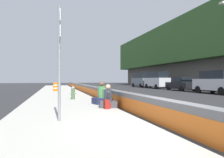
{
  "coord_description": "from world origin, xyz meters",
  "views": [
    {
      "loc": [
        -5.4,
        3.2,
        1.45
      ],
      "look_at": [
        10.76,
        -1.31,
        1.47
      ],
      "focal_mm": 33.43,
      "sensor_mm": 36.0,
      "label": 1
    }
  ],
  "objects": [
    {
      "name": "construction_barrel",
      "position": [
        18.31,
        3.04,
        0.62
      ],
      "size": [
        0.54,
        0.54,
        0.95
      ],
      "color": "orange",
      "rests_on": "sidewalk_strip"
    },
    {
      "name": "jersey_barrier",
      "position": [
        0.0,
        0.0,
        0.42
      ],
      "size": [
        76.0,
        0.45,
        0.85
      ],
      "color": "slate",
      "rests_on": "ground_plane"
    },
    {
      "name": "route_sign_post",
      "position": [
        1.34,
        3.04,
        2.21
      ],
      "size": [
        0.44,
        0.09,
        3.6
      ],
      "color": "gray",
      "rests_on": "sidewalk_strip"
    },
    {
      "name": "parked_car_midline",
      "position": [
        23.74,
        -12.16,
        1.35
      ],
      "size": [
        5.11,
        2.11,
        2.56
      ],
      "color": "silver",
      "rests_on": "ground_plane"
    },
    {
      "name": "seated_person_foreground",
      "position": [
        3.99,
        0.77,
        0.48
      ],
      "size": [
        0.76,
        0.86,
        1.07
      ],
      "color": "#424247",
      "rests_on": "sidewalk_strip"
    },
    {
      "name": "ground_plane",
      "position": [
        0.0,
        0.0,
        0.0
      ],
      "size": [
        160.0,
        160.0,
        0.0
      ],
      "primitive_type": "plane",
      "color": "#2B2B2D",
      "rests_on": "ground"
    },
    {
      "name": "backpack",
      "position": [
        3.55,
        0.94,
        0.33
      ],
      "size": [
        0.32,
        0.28,
        0.4
      ],
      "color": "maroon",
      "rests_on": "sidewalk_strip"
    },
    {
      "name": "parked_car_fourth",
      "position": [
        17.46,
        -12.2,
        0.86
      ],
      "size": [
        4.51,
        1.98,
        1.71
      ],
      "color": "black",
      "rests_on": "ground_plane"
    },
    {
      "name": "sidewalk_strip",
      "position": [
        0.0,
        2.65,
        0.07
      ],
      "size": [
        80.0,
        4.4,
        0.14
      ],
      "primitive_type": "cube",
      "color": "#B5B2A8",
      "rests_on": "ground_plane"
    },
    {
      "name": "parked_car_far",
      "position": [
        29.52,
        -12.14,
        1.35
      ],
      "size": [
        5.15,
        2.2,
        2.56
      ],
      "color": "slate",
      "rests_on": "ground_plane"
    },
    {
      "name": "fire_hydrant",
      "position": [
        8.37,
        2.0,
        0.59
      ],
      "size": [
        0.26,
        0.46,
        0.88
      ],
      "color": "#47663D",
      "rests_on": "sidewalk_strip"
    },
    {
      "name": "seated_person_middle",
      "position": [
        5.41,
        0.75,
        0.52
      ],
      "size": [
        0.92,
        1.02,
        1.21
      ],
      "color": "#23284C",
      "rests_on": "sidewalk_strip"
    },
    {
      "name": "parked_car_third",
      "position": [
        11.41,
        -12.14,
        1.18
      ],
      "size": [
        4.84,
        2.15,
        2.28
      ],
      "color": "silver",
      "rests_on": "ground_plane"
    }
  ]
}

